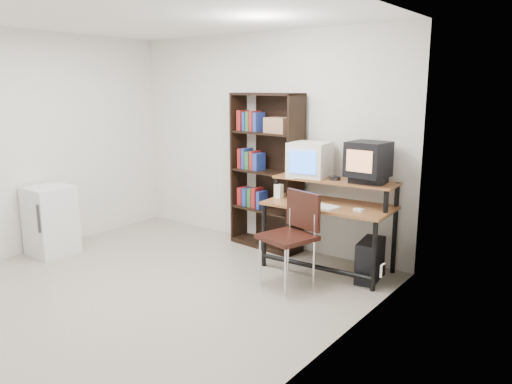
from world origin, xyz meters
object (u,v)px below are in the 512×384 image
Objects in this scene: crt_tv at (368,159)px; mini_fridge at (51,220)px; pc_tower at (370,260)px; computer_desk at (330,206)px; crt_monitor at (310,160)px; bookshelf at (268,170)px; school_chair at (293,228)px.

mini_fridge is at bearing -149.72° from crt_tv.
computer_desk is at bearing 168.09° from pc_tower.
crt_monitor is 0.58× the size of mini_fridge.
pc_tower is 1.70m from bookshelf.
crt_tv is (0.36, 0.11, 0.53)m from computer_desk.
crt_tv is 0.21× the size of bookshelf.
bookshelf reaches higher than pc_tower.
bookshelf is (-0.91, 0.84, 0.38)m from school_chair.
computer_desk is 2.94× the size of crt_monitor.
crt_tv reaches higher than school_chair.
bookshelf is at bearing 44.12° from mini_fridge.
crt_monitor is at bearing 123.49° from school_chair.
bookshelf is at bearing 152.19° from school_chair.
computer_desk reaches higher than mini_fridge.
school_chair is 2.97m from mini_fridge.
crt_monitor is 1.26m from pc_tower.
mini_fridge is at bearing -147.00° from school_chair.
bookshelf reaches higher than crt_monitor.
crt_monitor reaches higher than computer_desk.
computer_desk is 0.61m from school_chair.
bookshelf reaches higher than school_chair.
mini_fridge is at bearing -130.73° from bookshelf.
bookshelf is at bearing 162.58° from computer_desk.
crt_monitor is 0.25× the size of bookshelf.
computer_desk is at bearing 96.52° from school_chair.
school_chair is at bearing -101.47° from computer_desk.
crt_monitor is at bearing 162.19° from pc_tower.
computer_desk is 1.47× the size of school_chair.
bookshelf is (-1.00, 0.25, 0.26)m from computer_desk.
school_chair is at bearing 19.38° from mini_fridge.
crt_tv reaches higher than pc_tower.
mini_fridge is (-2.90, -1.51, -0.30)m from computer_desk.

